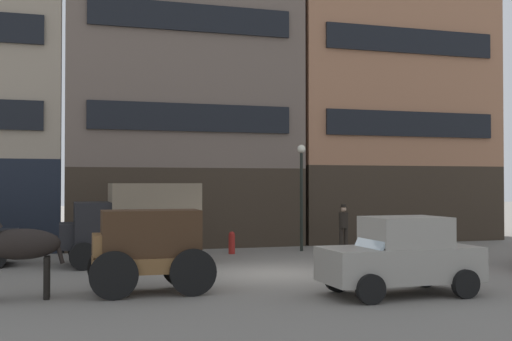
{
  "coord_description": "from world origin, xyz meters",
  "views": [
    {
      "loc": [
        -5.88,
        -17.61,
        2.61
      ],
      "look_at": [
        0.03,
        2.0,
        3.03
      ],
      "focal_mm": 44.81,
      "sensor_mm": 36.0,
      "label": 1
    }
  ],
  "objects_px": {
    "sedan_parked_curb": "(401,256)",
    "fire_hydrant_curbside": "(232,242)",
    "streetlamp_curbside": "(301,182)",
    "pedestrian_officer": "(344,225)",
    "delivery_truck_near": "(136,220)",
    "cargo_wagon": "(149,245)",
    "draft_horse": "(17,243)"
  },
  "relations": [
    {
      "from": "cargo_wagon",
      "to": "delivery_truck_near",
      "type": "relative_size",
      "value": 0.67
    },
    {
      "from": "cargo_wagon",
      "to": "sedan_parked_curb",
      "type": "xyz_separation_m",
      "value": [
        5.64,
        -1.94,
        -0.23
      ]
    },
    {
      "from": "streetlamp_curbside",
      "to": "fire_hydrant_curbside",
      "type": "relative_size",
      "value": 4.96
    },
    {
      "from": "cargo_wagon",
      "to": "draft_horse",
      "type": "distance_m",
      "value": 2.95
    },
    {
      "from": "streetlamp_curbside",
      "to": "fire_hydrant_curbside",
      "type": "distance_m",
      "value": 3.63
    },
    {
      "from": "delivery_truck_near",
      "to": "draft_horse",
      "type": "bearing_deg",
      "value": -120.18
    },
    {
      "from": "draft_horse",
      "to": "streetlamp_curbside",
      "type": "bearing_deg",
      "value": 38.65
    },
    {
      "from": "streetlamp_curbside",
      "to": "fire_hydrant_curbside",
      "type": "height_order",
      "value": "streetlamp_curbside"
    },
    {
      "from": "draft_horse",
      "to": "cargo_wagon",
      "type": "bearing_deg",
      "value": -0.01
    },
    {
      "from": "draft_horse",
      "to": "fire_hydrant_curbside",
      "type": "height_order",
      "value": "draft_horse"
    },
    {
      "from": "delivery_truck_near",
      "to": "sedan_parked_curb",
      "type": "xyz_separation_m",
      "value": [
        5.35,
        -7.52,
        -0.51
      ]
    },
    {
      "from": "pedestrian_officer",
      "to": "sedan_parked_curb",
      "type": "bearing_deg",
      "value": -107.09
    },
    {
      "from": "delivery_truck_near",
      "to": "fire_hydrant_curbside",
      "type": "height_order",
      "value": "delivery_truck_near"
    },
    {
      "from": "draft_horse",
      "to": "delivery_truck_near",
      "type": "height_order",
      "value": "delivery_truck_near"
    },
    {
      "from": "pedestrian_officer",
      "to": "fire_hydrant_curbside",
      "type": "relative_size",
      "value": 2.16
    },
    {
      "from": "draft_horse",
      "to": "sedan_parked_curb",
      "type": "height_order",
      "value": "draft_horse"
    },
    {
      "from": "pedestrian_officer",
      "to": "fire_hydrant_curbside",
      "type": "bearing_deg",
      "value": -177.68
    },
    {
      "from": "streetlamp_curbside",
      "to": "pedestrian_officer",
      "type": "bearing_deg",
      "value": -0.68
    },
    {
      "from": "pedestrian_officer",
      "to": "streetlamp_curbside",
      "type": "bearing_deg",
      "value": 179.32
    },
    {
      "from": "sedan_parked_curb",
      "to": "streetlamp_curbside",
      "type": "height_order",
      "value": "streetlamp_curbside"
    },
    {
      "from": "cargo_wagon",
      "to": "fire_hydrant_curbside",
      "type": "xyz_separation_m",
      "value": [
        4.04,
        7.66,
        -0.72
      ]
    },
    {
      "from": "pedestrian_officer",
      "to": "cargo_wagon",
      "type": "bearing_deg",
      "value": -137.8
    },
    {
      "from": "delivery_truck_near",
      "to": "streetlamp_curbside",
      "type": "height_order",
      "value": "streetlamp_curbside"
    },
    {
      "from": "sedan_parked_curb",
      "to": "fire_hydrant_curbside",
      "type": "bearing_deg",
      "value": 99.46
    },
    {
      "from": "cargo_wagon",
      "to": "streetlamp_curbside",
      "type": "bearing_deg",
      "value": 48.79
    },
    {
      "from": "draft_horse",
      "to": "sedan_parked_curb",
      "type": "xyz_separation_m",
      "value": [
        8.59,
        -1.94,
        -0.36
      ]
    },
    {
      "from": "sedan_parked_curb",
      "to": "fire_hydrant_curbside",
      "type": "distance_m",
      "value": 9.75
    },
    {
      "from": "delivery_truck_near",
      "to": "streetlamp_curbside",
      "type": "relative_size",
      "value": 1.06
    },
    {
      "from": "draft_horse",
      "to": "delivery_truck_near",
      "type": "distance_m",
      "value": 6.45
    },
    {
      "from": "pedestrian_officer",
      "to": "streetlamp_curbside",
      "type": "relative_size",
      "value": 0.44
    },
    {
      "from": "draft_horse",
      "to": "streetlamp_curbside",
      "type": "distance_m",
      "value": 12.68
    },
    {
      "from": "sedan_parked_curb",
      "to": "pedestrian_officer",
      "type": "bearing_deg",
      "value": 72.91
    }
  ]
}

